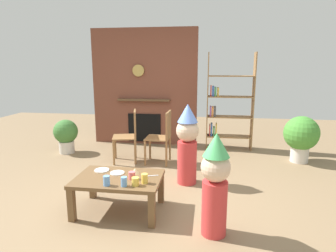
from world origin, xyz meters
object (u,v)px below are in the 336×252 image
Objects in this scene: paper_cup_near_left at (124,182)px; birthday_cake_slice at (135,171)px; child_with_cone_hat at (215,182)px; dining_chair_left at (130,133)px; potted_plant_short at (66,134)px; paper_cup_far_left at (107,181)px; paper_cup_center at (145,179)px; potted_plant_tall at (301,135)px; bookshelf at (226,106)px; child_in_pink at (187,142)px; coffee_table at (119,183)px; paper_plate_rear at (117,173)px; paper_cup_far_right at (135,182)px; dining_chair_middle at (163,134)px; paper_plate_front at (102,170)px; paper_cup_near_right at (132,175)px.

birthday_cake_slice is (0.02, 0.37, -0.02)m from paper_cup_near_left.
child_with_cone_hat is 1.15× the size of dining_chair_left.
paper_cup_far_left is at bearing -54.26° from potted_plant_short.
paper_cup_center is 3.17m from potted_plant_tall.
child_in_pink is (-0.62, -1.88, -0.27)m from bookshelf.
paper_plate_rear is at bearing 114.08° from coffee_table.
bookshelf reaches higher than birthday_cake_slice.
paper_cup_far_right is 0.14× the size of potted_plant_short.
dining_chair_left is (-1.42, 2.04, -0.04)m from child_with_cone_hat.
dining_chair_middle reaches higher than potted_plant_tall.
child_in_pink is 0.93m from dining_chair_middle.
potted_plant_tall is (2.84, 1.95, 0.05)m from paper_plate_front.
paper_cup_center is at bearing 28.47° from paper_cup_near_left.
dining_chair_left is at bearing 100.40° from paper_plate_rear.
coffee_table is at bearing 78.29° from paper_cup_far_left.
child_with_cone_hat reaches higher than birthday_cake_slice.
paper_cup_near_right is at bearing 43.73° from paper_cup_far_left.
potted_plant_tall is at bearing 43.90° from paper_cup_near_left.
paper_plate_front is at bearing -14.63° from child_in_pink.
potted_plant_tall reaches higher than paper_cup_near_left.
paper_cup_far_left is 1.07× the size of birthday_cake_slice.
child_in_pink reaches higher than dining_chair_middle.
paper_cup_far_left reaches higher than paper_cup_near_left.
paper_cup_near_right is 0.09× the size of dining_chair_middle.
dining_chair_middle is (0.07, 1.75, 0.06)m from paper_cup_near_right.
paper_cup_near_left is 0.39m from paper_plate_rear.
paper_cup_near_right is 0.49× the size of paper_plate_front.
potted_plant_short is at bearing 128.80° from paper_cup_near_left.
child_in_pink is at bearing 128.36° from dining_chair_left.
coffee_table is at bearing 141.45° from paper_cup_far_right.
dining_chair_middle reaches higher than paper_cup_far_right.
child_in_pink is at bearing 67.78° from paper_cup_far_right.
paper_plate_rear is (-1.37, -2.69, -0.45)m from bookshelf.
paper_cup_near_left is at bearing 88.61° from dining_chair_middle.
paper_cup_near_right is 0.09× the size of dining_chair_left.
paper_cup_far_right is at bearing 15.25° from child_in_pink.
coffee_table is at bearing -138.82° from birthday_cake_slice.
birthday_cake_slice is 0.09× the size of child_in_pink.
paper_plate_front is 0.19× the size of dining_chair_left.
coffee_table is at bearing 120.46° from paper_cup_near_left.
paper_plate_rear is 0.21× the size of potted_plant_tall.
paper_plate_rear is (0.21, -0.06, 0.00)m from paper_plate_front.
potted_plant_short is at bearing 131.84° from paper_cup_near_right.
paper_cup_near_right is 0.51× the size of paper_plate_rear.
coffee_table is 0.34m from paper_cup_far_right.
paper_cup_center reaches higher than paper_cup_near_left.
dining_chair_left is 1.39× the size of potted_plant_short.
potted_plant_tall is (2.34, 0.41, -0.04)m from dining_chair_middle.
coffee_table is 1.74m from dining_chair_middle.
child_in_pink reaches higher than potted_plant_tall.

